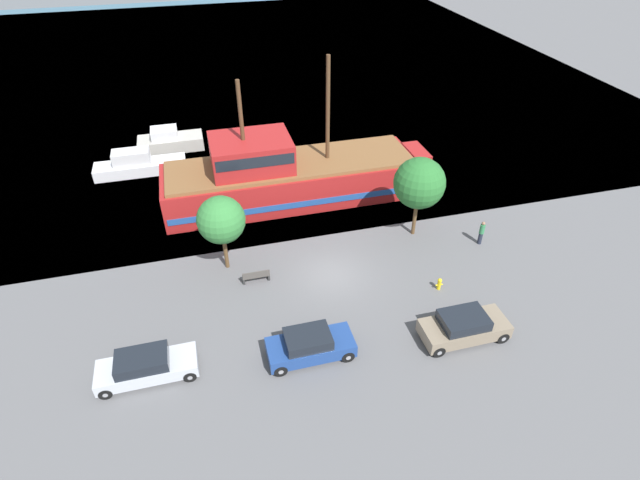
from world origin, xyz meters
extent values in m
plane|color=#5B5B5E|center=(0.00, 0.00, 0.00)|extent=(160.00, 160.00, 0.00)
plane|color=#38667F|center=(0.00, 44.00, 0.00)|extent=(80.00, 80.00, 0.00)
cube|color=#A31E1E|center=(-0.44, 9.37, 1.33)|extent=(18.25, 5.23, 2.66)
cube|color=#234C93|center=(-0.44, 9.37, 0.93)|extent=(17.89, 5.31, 0.45)
cube|color=#A31E1E|center=(9.28, 9.37, 1.73)|extent=(1.40, 2.87, 1.86)
cube|color=brown|center=(-0.44, 9.37, 2.78)|extent=(17.52, 4.81, 0.25)
cube|color=#A31E1E|center=(-3.18, 9.37, 3.97)|extent=(5.48, 4.18, 2.12)
cube|color=black|center=(-3.18, 9.37, 4.29)|extent=(5.20, 4.24, 0.76)
cylinder|color=#4C331E|center=(2.29, 9.37, 6.55)|extent=(0.28, 0.28, 7.28)
cylinder|color=#4C331E|center=(-3.64, 9.37, 6.00)|extent=(0.28, 0.28, 6.19)
cube|color=silver|center=(-11.36, 16.20, 0.45)|extent=(7.09, 1.94, 0.91)
cube|color=silver|center=(-11.89, 16.20, 1.44)|extent=(2.84, 1.51, 1.07)
cube|color=black|center=(-11.04, 16.20, 1.44)|extent=(0.12, 1.36, 0.85)
cube|color=#B7B2A8|center=(-8.89, 19.99, 0.55)|extent=(5.48, 2.28, 1.10)
cube|color=silver|center=(-9.30, 19.99, 1.51)|extent=(2.19, 1.78, 0.83)
cube|color=black|center=(-8.64, 19.99, 1.51)|extent=(0.12, 1.60, 0.66)
cube|color=#B7BCC6|center=(-10.58, -4.99, 0.56)|extent=(4.67, 1.73, 0.65)
cube|color=black|center=(-10.72, -4.99, 1.17)|extent=(2.43, 1.56, 0.58)
cylinder|color=black|center=(-8.68, -5.76, 0.31)|extent=(0.63, 0.22, 0.63)
cylinder|color=gray|center=(-8.68, -5.76, 0.31)|extent=(0.24, 0.25, 0.24)
cylinder|color=black|center=(-8.68, -4.21, 0.31)|extent=(0.63, 0.22, 0.63)
cylinder|color=gray|center=(-8.68, -4.21, 0.31)|extent=(0.24, 0.25, 0.24)
cylinder|color=black|center=(-12.48, -5.76, 0.31)|extent=(0.63, 0.22, 0.63)
cylinder|color=gray|center=(-12.48, -5.76, 0.31)|extent=(0.24, 0.25, 0.24)
cylinder|color=black|center=(-12.48, -4.21, 0.31)|extent=(0.63, 0.22, 0.63)
cylinder|color=gray|center=(-12.48, -4.21, 0.31)|extent=(0.24, 0.25, 0.24)
cube|color=#7F705B|center=(5.18, -6.58, 0.62)|extent=(4.51, 1.88, 0.75)
cube|color=black|center=(5.04, -6.58, 1.28)|extent=(2.34, 1.69, 0.56)
cylinder|color=black|center=(6.97, -7.43, 0.33)|extent=(0.66, 0.22, 0.66)
cylinder|color=gray|center=(6.97, -7.43, 0.33)|extent=(0.25, 0.25, 0.25)
cylinder|color=black|center=(6.97, -5.74, 0.33)|extent=(0.66, 0.22, 0.66)
cylinder|color=gray|center=(6.97, -5.74, 0.33)|extent=(0.25, 0.25, 0.25)
cylinder|color=black|center=(3.39, -7.43, 0.33)|extent=(0.66, 0.22, 0.66)
cylinder|color=gray|center=(3.39, -7.43, 0.33)|extent=(0.25, 0.25, 0.25)
cylinder|color=black|center=(3.39, -5.74, 0.33)|extent=(0.66, 0.22, 0.66)
cylinder|color=gray|center=(3.39, -5.74, 0.33)|extent=(0.25, 0.25, 0.25)
cube|color=navy|center=(-2.77, -5.75, 0.61)|extent=(4.31, 1.80, 0.71)
cube|color=black|center=(-2.90, -5.75, 1.25)|extent=(2.24, 1.62, 0.57)
cylinder|color=black|center=(-1.08, -6.56, 0.33)|extent=(0.67, 0.22, 0.67)
cylinder|color=gray|center=(-1.08, -6.56, 0.33)|extent=(0.25, 0.25, 0.25)
cylinder|color=black|center=(-1.08, -4.94, 0.33)|extent=(0.67, 0.22, 0.67)
cylinder|color=gray|center=(-1.08, -4.94, 0.33)|extent=(0.25, 0.25, 0.25)
cylinder|color=black|center=(-4.46, -6.56, 0.33)|extent=(0.67, 0.22, 0.67)
cylinder|color=gray|center=(-4.46, -6.56, 0.33)|extent=(0.25, 0.25, 0.25)
cylinder|color=black|center=(-4.46, -4.94, 0.33)|extent=(0.67, 0.22, 0.67)
cylinder|color=gray|center=(-4.46, -4.94, 0.33)|extent=(0.25, 0.25, 0.25)
cylinder|color=yellow|center=(5.63, -2.84, 0.28)|extent=(0.22, 0.22, 0.56)
sphere|color=yellow|center=(5.63, -2.84, 0.64)|extent=(0.25, 0.25, 0.25)
cylinder|color=yellow|center=(5.47, -2.84, 0.31)|extent=(0.10, 0.09, 0.09)
cylinder|color=yellow|center=(5.79, -2.84, 0.31)|extent=(0.10, 0.09, 0.09)
cube|color=#4C4742|center=(-4.51, 0.59, 0.42)|extent=(1.60, 0.45, 0.05)
cube|color=#4C4742|center=(-4.51, 0.40, 0.65)|extent=(1.60, 0.06, 0.40)
cube|color=#2D2D2D|center=(-5.25, 0.59, 0.20)|extent=(0.12, 0.36, 0.40)
cube|color=#2D2D2D|center=(-3.77, 0.59, 0.20)|extent=(0.12, 0.36, 0.40)
cylinder|color=#232838|center=(10.16, 0.54, 0.41)|extent=(0.27, 0.27, 0.82)
cylinder|color=#337F4C|center=(10.16, 0.54, 1.14)|extent=(0.32, 0.32, 0.63)
sphere|color=#8C664C|center=(10.16, 0.54, 1.57)|extent=(0.22, 0.22, 0.22)
cylinder|color=brown|center=(-6.01, 2.37, 1.14)|extent=(0.24, 0.24, 2.27)
sphere|color=#337A38|center=(-6.01, 2.37, 3.47)|extent=(2.82, 2.82, 2.82)
cylinder|color=brown|center=(6.42, 2.70, 1.24)|extent=(0.24, 0.24, 2.48)
sphere|color=#286B2D|center=(6.42, 2.70, 3.87)|extent=(3.27, 3.27, 3.27)
camera|label=1|loc=(-6.62, -22.01, 19.56)|focal=28.00mm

